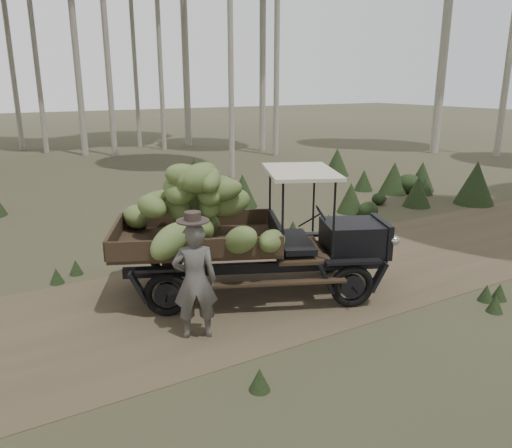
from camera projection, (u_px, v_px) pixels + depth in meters
name	position (u px, v px, depth m)	size (l,w,h in m)	color
ground	(254.00, 291.00, 8.99)	(120.00, 120.00, 0.00)	#473D2B
dirt_track	(254.00, 291.00, 8.99)	(70.00, 4.00, 0.01)	brown
banana_truck	(223.00, 217.00, 8.56)	(4.96, 3.39, 2.44)	black
farmer	(195.00, 280.00, 7.15)	(0.75, 0.62, 1.91)	#514E4A
undergrowth	(327.00, 277.00, 8.23)	(24.83, 21.33, 1.35)	#233319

